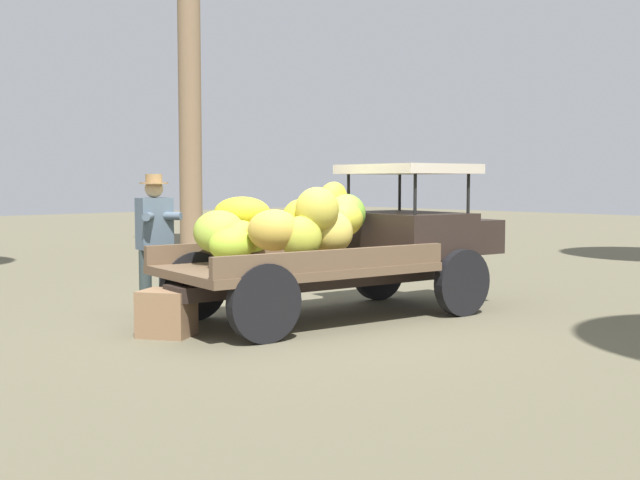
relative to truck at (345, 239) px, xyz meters
The scene contains 4 objects.
ground_plane 1.10m from the truck, behind, with size 60.00×60.00×0.00m, color #635D46.
truck is the anchor object (origin of this frame).
farmer 2.31m from the truck, 135.83° to the left, with size 0.52×0.48×1.72m.
wooden_crate 2.39m from the truck, 169.89° to the left, with size 0.53×0.44×0.49m, color #8A6748.
Camera 1 is at (-6.14, -6.81, 1.64)m, focal length 44.27 mm.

